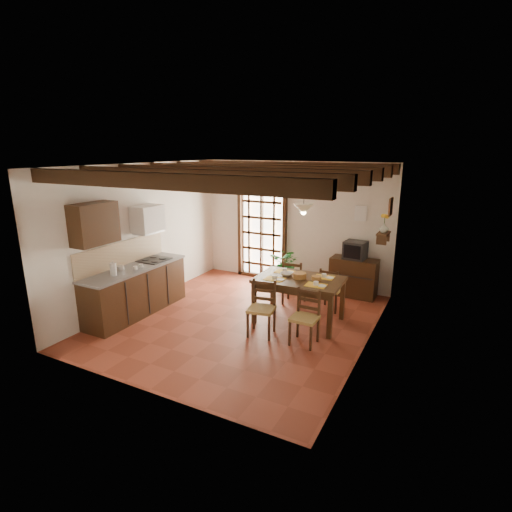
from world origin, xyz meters
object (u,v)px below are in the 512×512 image
Objects in this scene: dining_table at (299,284)px; chair_near_right at (304,327)px; chair_far_left at (294,290)px; chair_far_right at (330,297)px; kitchen_counter at (136,290)px; crt_tv at (355,250)px; sideboard at (353,277)px; pendant_lamp at (304,208)px; chair_near_left at (262,318)px; potted_plant at (286,264)px.

chair_near_right is at bearing -63.95° from dining_table.
chair_far_left is 1.08× the size of chair_far_right.
kitchen_counter is 3.10m from dining_table.
chair_far_left is at bearing -129.04° from crt_tv.
pendant_lamp is at bearing -106.97° from sideboard.
chair_near_left reaches higher than chair_near_right.
potted_plant is (-1.27, 0.76, 0.30)m from chair_far_right.
pendant_lamp is at bearing -103.37° from crt_tv.
dining_table is 1.84× the size of pendant_lamp.
chair_near_right reaches higher than sideboard.
pendant_lamp reaches higher than chair_far_right.
sideboard is (3.45, 2.83, -0.06)m from kitchen_counter.
sideboard is (0.92, 2.55, 0.12)m from chair_near_left.
crt_tv is (0.20, 0.96, 0.75)m from chair_far_right.
chair_far_left reaches higher than chair_far_right.
dining_table is at bearing -105.98° from sideboard.
sideboard is 1.15× the size of pendant_lamp.
kitchen_counter is 2.50× the size of chair_near_right.
sideboard is (0.96, 0.99, 0.12)m from chair_far_left.
chair_far_left is at bearing 81.32° from chair_near_left.
potted_plant is at bearing -26.79° from chair_far_right.
chair_near_right is at bearing 5.13° from kitchen_counter.
sideboard is 0.60m from crt_tv.
chair_near_right is (3.30, 0.30, -0.19)m from kitchen_counter.
dining_table is 0.98m from chair_far_right.
chair_near_left is 1.74m from chair_far_right.
chair_near_right is 2.04m from pendant_lamp.
chair_near_right is 1.74m from chair_far_left.
chair_far_left is 0.95× the size of sideboard.
pendant_lamp is (-0.56, -1.65, 1.06)m from crt_tv.
pendant_lamp reaches higher than sideboard.
pendant_lamp reaches higher than crt_tv.
potted_plant reaches higher than dining_table.
dining_table is (2.90, 1.07, 0.25)m from kitchen_counter.
kitchen_counter is at bearing -127.15° from potted_plant.
kitchen_counter is at bearing -161.45° from dining_table.
crt_tv is (0.56, 1.75, 0.29)m from dining_table.
crt_tv is (0.15, 2.52, 0.73)m from chair_near_right.
chair_near_right is 1.05× the size of chair_far_right.
chair_near_left is 1.11× the size of pendant_lamp.
chair_near_right is at bearing -8.61° from chair_near_left.
chair_far_left is (-0.81, 1.54, 0.01)m from chair_near_right.
kitchen_counter is 2.32× the size of sideboard.
kitchen_counter reaches higher than dining_table.
potted_plant reaches higher than chair_far_right.
kitchen_counter is 2.44× the size of chair_far_left.
kitchen_counter is 3.29m from potted_plant.
potted_plant is at bearing -166.97° from crt_tv.
dining_table is 1.36m from pendant_lamp.
potted_plant is (-0.55, 2.34, 0.28)m from chair_near_left.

